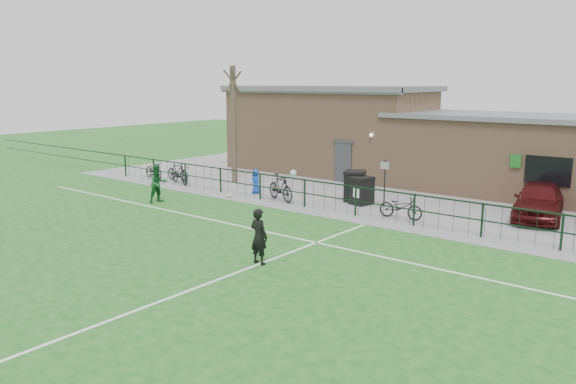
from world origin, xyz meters
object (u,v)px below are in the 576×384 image
Objects in this scene: bicycle_c at (180,175)px; bicycle_d at (281,188)px; car_maroon at (539,200)px; bare_tree at (234,125)px; wheelie_bin_left at (355,187)px; wheelie_bin_right at (362,192)px; bicycle_e at (401,207)px; bicycle_b at (178,171)px; ball_ground at (230,195)px; bicycle_a at (154,170)px; spectator_child at (256,181)px; outfield_player at (158,183)px; sign_post at (385,183)px.

bicycle_c is 6.76m from bicycle_d.
car_maroon reaches higher than bicycle_c.
bare_tree reaches higher than wheelie_bin_left.
wheelie_bin_right is 10.07m from bicycle_c.
bicycle_b is at bearing 84.23° from bicycle_e.
bicycle_d is 1.13× the size of bicycle_e.
ball_ground is at bearing -103.85° from bicycle_b.
bicycle_a is 1.46× the size of spectator_child.
bicycle_c is 4.84m from spectator_child.
wheelie_bin_left is at bearing -71.66° from bicycle_a.
bicycle_e is at bearing -9.88° from bare_tree.
car_maroon is 2.14× the size of bicycle_d.
ball_ground is at bearing 94.05° from bicycle_e.
car_maroon is 2.50× the size of outfield_player.
bare_tree is at bearing 86.50° from bicycle_d.
wheelie_bin_right reaches higher than bicycle_a.
bicycle_d is at bearing -81.89° from bicycle_a.
car_maroon is 5.29m from bicycle_e.
spectator_child is at bearing 95.20° from bicycle_d.
outfield_player is (-6.61, -5.55, 0.20)m from wheelie_bin_left.
spectator_child is (-6.13, -1.24, -0.42)m from sign_post.
sign_post is 11.77m from bicycle_b.
bicycle_d is at bearing 22.33° from ball_ground.
wheelie_bin_right reaches higher than bicycle_c.
bare_tree is 3.80m from bicycle_c.
wheelie_bin_left reaches higher than spectator_child.
outfield_player reaches higher than ball_ground.
sign_post is 2.15m from bicycle_e.
wheelie_bin_right reaches higher than ball_ground.
wheelie_bin_right is at bearing -170.24° from sign_post.
bicycle_b is at bearing -165.23° from spectator_child.
sign_post is 13.47m from bicycle_a.
wheelie_bin_right is 0.67× the size of bicycle_b.
wheelie_bin_left is 8.63m from outfield_player.
bicycle_c is at bearing -171.04° from sign_post.
car_maroon is 19.31m from bicycle_a.
outfield_player is 3.24m from ball_ground.
bicycle_b is 0.90m from bicycle_c.
ball_ground is (6.94, -1.19, -0.34)m from bicycle_a.
bicycle_a is (-12.38, -1.33, -0.12)m from wheelie_bin_right.
bicycle_b is 5.56m from spectator_child.
ball_ground is (-6.43, -2.69, -0.90)m from sign_post.
bare_tree is 3.95m from bicycle_b.
bicycle_c is at bearing 86.41° from bicycle_e.
car_maroon reaches higher than spectator_child.
sign_post reaches higher than wheelie_bin_right.
bicycle_d reaches higher than ball_ground.
outfield_player reaches higher than wheelie_bin_left.
wheelie_bin_right is 2.81m from bicycle_e.
bicycle_d is at bearing -37.04° from outfield_player.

